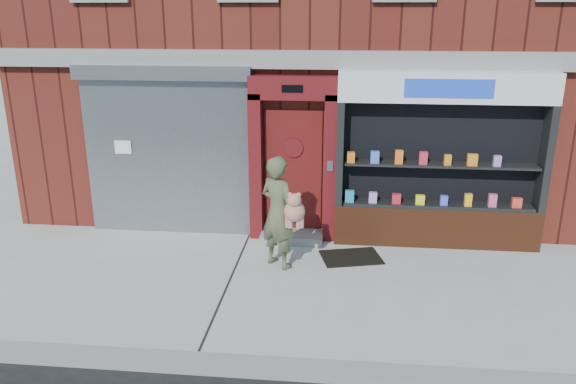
# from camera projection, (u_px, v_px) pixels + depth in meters

# --- Properties ---
(ground) EXTENTS (80.00, 80.00, 0.00)m
(ground) POSITION_uv_depth(u_px,v_px,m) (331.00, 287.00, 8.36)
(ground) COLOR #9E9E99
(ground) RESTS_ON ground
(curb) EXTENTS (60.00, 0.30, 0.12)m
(curb) POSITION_uv_depth(u_px,v_px,m) (326.00, 372.00, 6.31)
(curb) COLOR gray
(curb) RESTS_ON ground
(building) EXTENTS (12.00, 8.16, 8.00)m
(building) POSITION_uv_depth(u_px,v_px,m) (343.00, 7.00, 12.79)
(building) COLOR #521912
(building) RESTS_ON ground
(shutter_bay) EXTENTS (3.10, 0.30, 3.04)m
(shutter_bay) POSITION_uv_depth(u_px,v_px,m) (167.00, 141.00, 9.94)
(shutter_bay) COLOR gray
(shutter_bay) RESTS_ON ground
(red_door_bay) EXTENTS (1.52, 0.58, 2.90)m
(red_door_bay) POSITION_uv_depth(u_px,v_px,m) (293.00, 160.00, 9.74)
(red_door_bay) COLOR #520E11
(red_door_bay) RESTS_ON ground
(pharmacy_bay) EXTENTS (3.50, 0.41, 3.00)m
(pharmacy_bay) POSITION_uv_depth(u_px,v_px,m) (439.00, 169.00, 9.49)
(pharmacy_bay) COLOR #5F2C16
(pharmacy_bay) RESTS_ON ground
(woman) EXTENTS (0.83, 0.74, 1.82)m
(woman) POSITION_uv_depth(u_px,v_px,m) (280.00, 212.00, 8.78)
(woman) COLOR #4F5538
(woman) RESTS_ON ground
(doormat) EXTENTS (1.10, 0.90, 0.02)m
(doormat) POSITION_uv_depth(u_px,v_px,m) (351.00, 257.00, 9.34)
(doormat) COLOR black
(doormat) RESTS_ON ground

